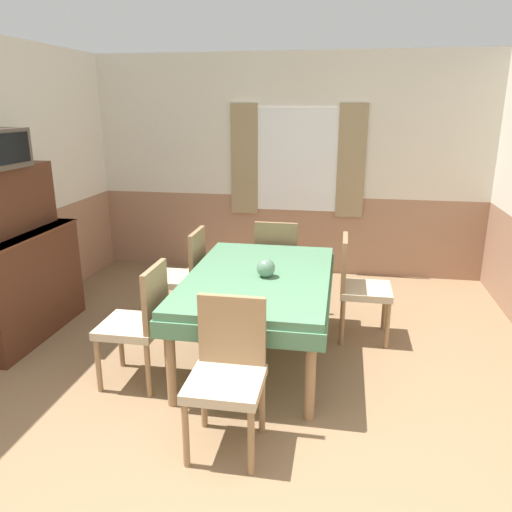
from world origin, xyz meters
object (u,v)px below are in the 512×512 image
chair_head_window (277,260)px  chair_right_far (358,284)px  vase (266,268)px  dining_table (259,286)px  chair_left_far (185,274)px  chair_head_near (228,369)px  chair_left_near (140,320)px  sideboard (18,267)px

chair_head_window → chair_right_far: same height
vase → chair_right_far: bearing=38.5°
dining_table → chair_left_far: bearing=146.3°
chair_right_far → vase: bearing=-51.5°
dining_table → chair_head_near: (0.00, -1.11, -0.12)m
vase → chair_left_far: bearing=145.8°
dining_table → chair_left_far: 0.97m
dining_table → chair_left_near: 0.97m
chair_head_near → sideboard: 2.45m
chair_left_near → vase: chair_left_near is taller
chair_left_far → chair_head_window: bearing=-53.9°
chair_right_far → sideboard: size_ratio=0.61×
dining_table → chair_left_near: (-0.80, -0.53, -0.12)m
dining_table → vase: vase is taller
dining_table → chair_right_far: size_ratio=1.93×
chair_head_window → chair_head_near: (0.00, -2.23, 0.00)m
chair_head_window → vase: chair_head_window is taller
chair_left_near → sideboard: (-1.36, 0.58, 0.15)m
chair_head_window → chair_right_far: bearing=-36.1°
dining_table → vase: (0.06, -0.05, 0.17)m
chair_left_near → sideboard: 1.48m
chair_left_near → chair_right_far: bearing=-56.3°
chair_head_near → chair_left_near: 0.99m
sideboard → chair_left_far: bearing=19.7°
chair_right_far → vase: (-0.73, -0.58, 0.29)m
chair_head_near → vase: chair_head_near is taller
chair_left_near → chair_left_far: size_ratio=1.00×
chair_head_near → chair_left_far: (-0.80, 1.65, 0.00)m
chair_head_near → chair_right_far: size_ratio=1.00×
chair_head_window → sideboard: size_ratio=0.61×
dining_table → chair_head_window: (0.00, 1.11, -0.12)m
chair_head_near → sideboard: (-2.15, 1.16, 0.15)m
chair_left_far → chair_left_near: bearing=-180.0°
chair_head_near → vase: bearing=-93.4°
chair_left_near → sideboard: bearing=67.0°
chair_head_window → chair_right_far: size_ratio=1.00×
chair_head_window → vase: (0.06, -1.17, 0.29)m
dining_table → chair_right_far: chair_right_far is taller
chair_head_window → sideboard: sideboard is taller
chair_head_near → chair_left_far: 1.83m
chair_head_near → chair_left_near: size_ratio=1.00×
vase → sideboard: bearing=177.5°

